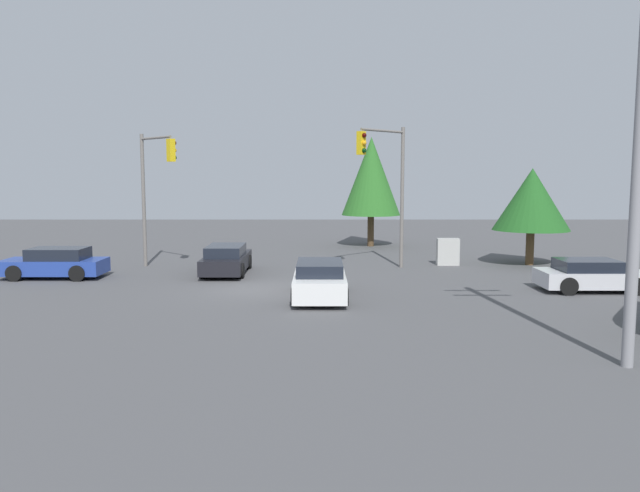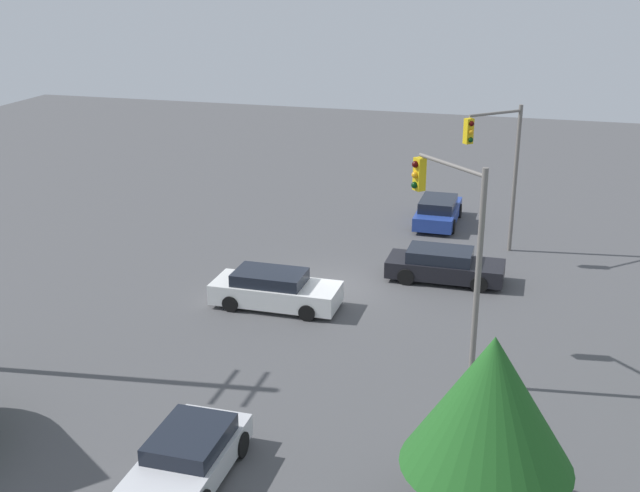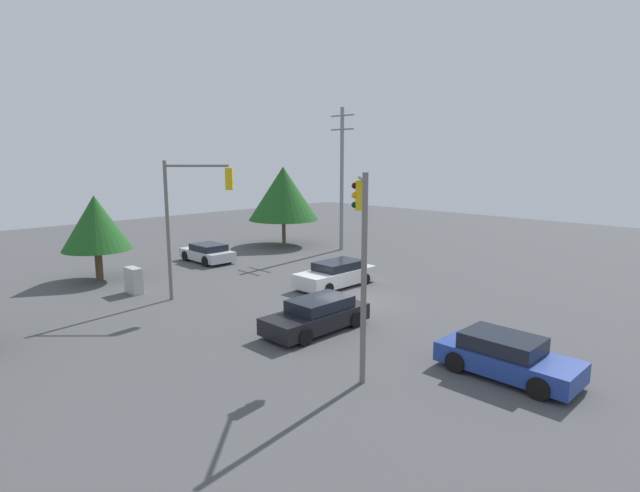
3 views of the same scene
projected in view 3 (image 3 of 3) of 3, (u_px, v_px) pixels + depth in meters
ground_plane at (349, 301)px, 24.76m from camera, size 80.00×80.00×0.00m
sedan_blue at (506, 357)px, 16.14m from camera, size 4.39×2.00×1.35m
sedan_silver at (208, 253)px, 33.97m from camera, size 4.09×2.06×1.25m
sedan_white at (336, 274)px, 27.47m from camera, size 2.01×4.80×1.39m
sedan_dark at (317, 315)px, 20.42m from camera, size 1.96×4.70×1.34m
traffic_signal_main at (362, 239)px, 16.06m from camera, size 2.22×2.28×6.58m
traffic_signal_cross at (191, 207)px, 24.21m from camera, size 2.48×2.50×6.88m
utility_pole_tall at (342, 176)px, 37.62m from camera, size 2.20×0.28×10.69m
electrical_cabinet at (134, 280)px, 26.05m from camera, size 1.11×0.53×1.37m
tree_right at (96, 223)px, 28.44m from camera, size 3.84×3.84×4.92m
tree_far at (283, 193)px, 39.98m from camera, size 5.62×5.62×6.33m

